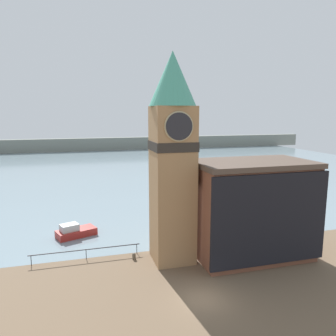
# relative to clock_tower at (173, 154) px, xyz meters

# --- Properties ---
(ground_plane) EXTENTS (160.00, 160.00, 0.00)m
(ground_plane) POSITION_rel_clock_tower_xyz_m (0.26, -7.75, -10.89)
(ground_plane) COLOR brown
(water) EXTENTS (160.00, 120.00, 0.00)m
(water) POSITION_rel_clock_tower_xyz_m (0.26, 62.59, -10.89)
(water) COLOR gray
(water) RESTS_ON ground_plane
(far_shoreline) EXTENTS (180.00, 3.00, 5.00)m
(far_shoreline) POSITION_rel_clock_tower_xyz_m (0.26, 102.59, -8.39)
(far_shoreline) COLOR gray
(far_shoreline) RESTS_ON water
(pier_railing) EXTENTS (11.08, 0.08, 1.09)m
(pier_railing) POSITION_rel_clock_tower_xyz_m (-8.51, 2.34, -9.93)
(pier_railing) COLOR #232328
(pier_railing) RESTS_ON ground_plane
(clock_tower) EXTENTS (4.50, 4.50, 20.51)m
(clock_tower) POSITION_rel_clock_tower_xyz_m (0.00, 0.00, 0.00)
(clock_tower) COLOR #9E754C
(clock_tower) RESTS_ON ground_plane
(pier_building) EXTENTS (12.01, 7.34, 10.03)m
(pier_building) POSITION_rel_clock_tower_xyz_m (8.16, -1.27, -5.85)
(pier_building) COLOR brown
(pier_building) RESTS_ON ground_plane
(boat_near) EXTENTS (5.05, 3.63, 1.67)m
(boat_near) POSITION_rel_clock_tower_xyz_m (-9.62, 9.20, -10.27)
(boat_near) COLOR maroon
(boat_near) RESTS_ON water
(mooring_bollard_near) EXTENTS (0.37, 0.37, 0.67)m
(mooring_bollard_near) POSITION_rel_clock_tower_xyz_m (-3.79, 1.06, -10.53)
(mooring_bollard_near) COLOR brown
(mooring_bollard_near) RESTS_ON ground_plane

